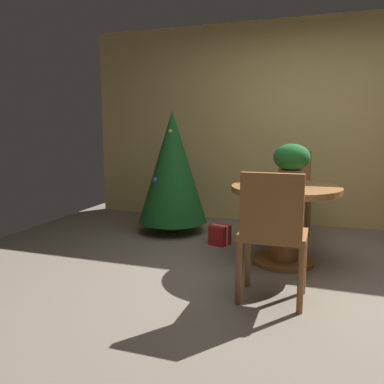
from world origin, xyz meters
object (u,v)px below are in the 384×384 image
flower_vase (292,161)px  wooden_chair_near (272,229)px  wooden_chair_far (293,191)px  holiday_tree (173,167)px  potted_plant (255,218)px  round_dining_table (285,212)px  gift_box_red (220,235)px

flower_vase → wooden_chair_near: (-0.04, -0.93, -0.40)m
flower_vase → wooden_chair_far: bearing=92.7°
flower_vase → holiday_tree: (-1.43, 0.67, -0.16)m
wooden_chair_far → potted_plant: size_ratio=2.26×
round_dining_table → holiday_tree: holiday_tree is taller
round_dining_table → gift_box_red: round_dining_table is taller
wooden_chair_near → holiday_tree: 2.14m
round_dining_table → wooden_chair_near: wooden_chair_near is taller
wooden_chair_near → wooden_chair_far: bearing=90.0°
gift_box_red → potted_plant: 0.50m
holiday_tree → flower_vase: bearing=-25.2°
wooden_chair_near → potted_plant: size_ratio=2.17×
holiday_tree → potted_plant: 1.14m
wooden_chair_near → gift_box_red: (-0.71, 1.28, -0.44)m
flower_vase → potted_plant: size_ratio=0.87×
round_dining_table → wooden_chair_near: 0.90m
potted_plant → flower_vase: bearing=-58.4°
wooden_chair_near → potted_plant: (-0.39, 1.64, -0.31)m
wooden_chair_far → gift_box_red: wooden_chair_far is taller
flower_vase → gift_box_red: bearing=155.4°
wooden_chair_far → gift_box_red: size_ratio=4.23×
flower_vase → potted_plant: (-0.43, 0.70, -0.72)m
wooden_chair_near → flower_vase: bearing=87.6°
flower_vase → potted_plant: flower_vase is taller
wooden_chair_far → holiday_tree: 1.42m
round_dining_table → wooden_chair_near: (0.00, -0.90, 0.06)m
wooden_chair_near → holiday_tree: bearing=130.8°
flower_vase → gift_box_red: size_ratio=1.63×
round_dining_table → wooden_chair_far: bearing=90.0°
potted_plant → gift_box_red: bearing=-132.0°
wooden_chair_near → gift_box_red: 1.53m
gift_box_red → potted_plant: bearing=48.0°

